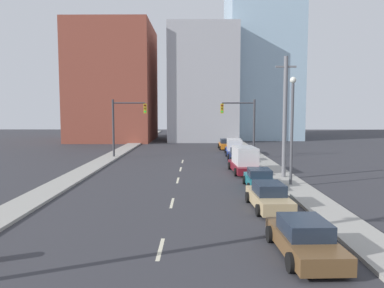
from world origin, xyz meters
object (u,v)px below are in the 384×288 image
Objects in this scene: sedan_teal at (259,179)px; box_truck_blue at (234,147)px; traffic_signal_right at (245,121)px; sedan_navy at (239,156)px; traffic_signal_left at (122,121)px; street_lamp at (292,123)px; box_truck_maroon at (245,161)px; sedan_tan at (269,197)px; sedan_brown at (304,239)px; sedan_orange at (226,144)px; utility_pole_right_mid at (285,117)px.

box_truck_blue reaches higher than sedan_teal.
traffic_signal_right is 4.89m from sedan_navy.
street_lamp is at bearing -46.74° from traffic_signal_left.
box_truck_maroon is at bearing 92.93° from sedan_teal.
sedan_teal is at bearing 82.79° from sedan_tan.
sedan_navy is (0.08, 13.32, 0.04)m from sedan_teal.
box_truck_maroon is at bearing -93.43° from sedan_navy.
sedan_brown is at bearing -66.64° from traffic_signal_left.
sedan_navy is at bearing -89.65° from sedan_orange.
sedan_teal is at bearing -125.82° from utility_pole_right_mid.
utility_pole_right_mid is 10.43m from sedan_tan.
traffic_signal_right is at bearing 71.05° from sedan_navy.
sedan_orange is (-1.34, 9.83, -3.61)m from traffic_signal_right.
box_truck_maroon is 13.26m from box_truck_blue.
street_lamp is 1.34× the size of box_truck_maroon.
utility_pole_right_mid reaches higher than traffic_signal_right.
street_lamp is 1.22× the size of box_truck_blue.
box_truck_blue is at bearing 86.28° from sedan_brown.
sedan_tan is at bearing -92.47° from sedan_navy.
street_lamp reaches higher than traffic_signal_right.
street_lamp reaches higher than sedan_navy.
sedan_tan reaches higher than sedan_orange.
traffic_signal_right reaches higher than box_truck_maroon.
traffic_signal_left reaches higher than box_truck_blue.
traffic_signal_right is 28.98m from sedan_brown.
sedan_tan is 1.10× the size of sedan_navy.
box_truck_blue is at bearing -87.03° from sedan_orange.
sedan_tan is 1.07× the size of sedan_teal.
sedan_tan is 1.11× the size of sedan_orange.
box_truck_blue is at bearing 87.65° from sedan_navy.
utility_pole_right_mid reaches higher than street_lamp.
box_truck_maroon is (-2.52, 5.93, -3.46)m from street_lamp.
box_truck_blue is at bearing 98.05° from utility_pole_right_mid.
sedan_navy is 0.68× the size of box_truck_blue.
traffic_signal_right reaches higher than sedan_brown.
traffic_signal_left is 13.82m from box_truck_blue.
traffic_signal_left is 21.17m from sedan_teal.
street_lamp is 26.29m from sedan_orange.
traffic_signal_left is 25.52m from sedan_tan.
sedan_brown is (-2.92, -15.74, -4.28)m from utility_pole_right_mid.
utility_pole_right_mid reaches higher than traffic_signal_left.
traffic_signal_left is 1.55× the size of sedan_navy.
box_truck_blue is 6.73m from sedan_orange.
traffic_signal_left is at bearing 138.03° from box_truck_maroon.
traffic_signal_right is 10.56m from sedan_orange.
street_lamp is at bearing -85.44° from sedan_orange.
utility_pole_right_mid is 5.52m from box_truck_maroon.
utility_pole_right_mid reaches higher than sedan_navy.
sedan_tan is at bearing -114.56° from street_lamp.
traffic_signal_right is 0.69× the size of utility_pole_right_mid.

